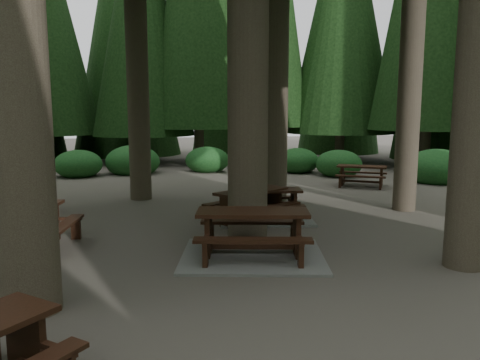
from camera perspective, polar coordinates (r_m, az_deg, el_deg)
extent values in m
plane|color=#4F4740|center=(9.76, -3.47, -7.27)|extent=(80.00, 80.00, 0.00)
cube|color=gray|center=(8.62, 1.54, -9.21)|extent=(2.93, 2.59, 0.05)
cube|color=black|center=(8.41, 1.56, -3.96)|extent=(2.11, 1.17, 0.07)
cube|color=black|center=(9.14, 1.51, -5.12)|extent=(2.01, 0.68, 0.06)
cube|color=black|center=(7.85, 1.60, -7.37)|extent=(2.01, 0.68, 0.06)
cube|color=black|center=(8.55, -3.85, -6.77)|extent=(0.21, 0.62, 0.80)
cube|color=black|center=(8.53, -3.86, -6.34)|extent=(0.42, 1.59, 0.07)
cube|color=black|center=(8.56, 6.94, -6.78)|extent=(0.21, 0.62, 0.80)
cube|color=black|center=(8.55, 6.94, -6.35)|extent=(0.42, 1.59, 0.07)
cube|color=black|center=(8.57, 1.54, -8.10)|extent=(1.65, 0.43, 0.09)
cube|color=black|center=(9.72, -24.30, -3.37)|extent=(0.99, 1.95, 0.06)
cube|color=black|center=(9.57, -20.72, -5.24)|extent=(0.53, 1.88, 0.05)
cube|color=black|center=(9.14, -25.86, -6.77)|extent=(0.57, 0.16, 0.74)
cube|color=black|center=(9.13, -25.89, -6.40)|extent=(1.50, 0.30, 0.06)
cube|color=black|center=(10.48, -22.67, -4.73)|extent=(0.57, 0.16, 0.74)
cube|color=black|center=(10.47, -22.69, -4.40)|extent=(1.50, 0.30, 0.06)
cube|color=black|center=(9.85, -24.09, -6.74)|extent=(0.31, 1.55, 0.08)
cube|color=gray|center=(11.59, 3.12, -4.65)|extent=(2.46, 2.13, 0.05)
cube|color=black|center=(11.46, 3.15, -1.23)|extent=(1.82, 0.92, 0.06)
cube|color=black|center=(12.07, 2.85, -2.14)|extent=(1.76, 0.49, 0.05)
cube|color=black|center=(10.94, 3.45, -3.23)|extent=(1.76, 0.49, 0.05)
cube|color=black|center=(11.47, -0.33, -3.12)|extent=(0.15, 0.54, 0.70)
cube|color=black|center=(11.46, -0.33, -2.84)|extent=(0.28, 1.40, 0.06)
cube|color=black|center=(11.62, 6.55, -3.03)|extent=(0.15, 0.54, 0.70)
cube|color=black|center=(11.60, 6.56, -2.75)|extent=(0.28, 1.40, 0.06)
cube|color=black|center=(11.56, 3.12, -3.93)|extent=(1.45, 0.28, 0.08)
cube|color=black|center=(17.12, 14.63, 1.60)|extent=(1.79, 1.42, 0.06)
cube|color=black|center=(17.71, 14.75, 0.89)|extent=(1.58, 1.05, 0.05)
cube|color=black|center=(16.60, 14.44, 0.42)|extent=(1.58, 1.05, 0.05)
cube|color=black|center=(17.23, 12.35, 0.49)|extent=(0.33, 0.48, 0.68)
cube|color=black|center=(17.22, 12.35, 0.68)|extent=(0.75, 1.22, 0.06)
cube|color=black|center=(17.12, 16.84, 0.28)|extent=(0.33, 0.48, 0.68)
cube|color=black|center=(17.12, 16.85, 0.47)|extent=(0.75, 1.22, 0.06)
cube|color=black|center=(17.19, 14.57, -0.17)|extent=(1.26, 0.77, 0.08)
cube|color=black|center=(5.34, -24.62, -17.61)|extent=(0.45, 0.41, 0.70)
cube|color=black|center=(5.32, -24.66, -17.05)|extent=(1.11, 0.98, 0.06)
cube|color=black|center=(11.02, 1.43, -1.38)|extent=(1.93, 1.63, 0.06)
cube|color=black|center=(11.50, -0.80, -2.53)|extent=(1.67, 1.25, 0.05)
cube|color=black|center=(10.67, 3.83, -3.39)|extent=(1.67, 1.25, 0.05)
cube|color=black|center=(10.58, -1.33, -3.99)|extent=(0.38, 0.51, 0.74)
cube|color=black|center=(10.57, -1.33, -3.66)|extent=(0.90, 1.27, 0.06)
cube|color=black|center=(11.63, 3.92, -2.88)|extent=(0.38, 0.51, 0.74)
cube|color=black|center=(11.62, 3.92, -2.59)|extent=(0.90, 1.27, 0.06)
cube|color=black|center=(11.13, 1.42, -4.34)|extent=(1.32, 0.93, 0.08)
ellipsoid|color=#1B4F1F|center=(19.17, 22.88, 0.99)|extent=(2.42, 2.42, 1.49)
ellipsoid|color=#1B4F1F|center=(19.70, 11.94, 1.64)|extent=(1.90, 1.90, 1.17)
ellipsoid|color=#1B4F1F|center=(20.62, 7.03, 2.05)|extent=(1.84, 1.84, 1.13)
ellipsoid|color=#1B4F1F|center=(20.85, -4.01, 2.16)|extent=(1.95, 1.95, 1.20)
ellipsoid|color=#1B4F1F|center=(20.67, -12.93, 1.91)|extent=(2.31, 2.31, 1.42)
ellipsoid|color=#1B4F1F|center=(20.22, -19.11, 1.53)|extent=(1.93, 1.93, 1.19)
cone|color=black|center=(26.44, 12.55, 20.36)|extent=(5.73, 5.73, 13.48)
cone|color=black|center=(25.25, -12.01, 20.15)|extent=(5.17, 5.17, 12.91)
cone|color=black|center=(27.15, -23.52, 19.27)|extent=(5.82, 5.82, 13.26)
cone|color=black|center=(32.27, 12.31, 20.43)|extent=(5.26, 5.26, 19.02)
cone|color=black|center=(31.87, -1.01, 18.13)|extent=(5.34, 5.34, 16.14)
cone|color=black|center=(30.78, -13.98, 18.93)|extent=(6.57, 6.57, 16.86)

